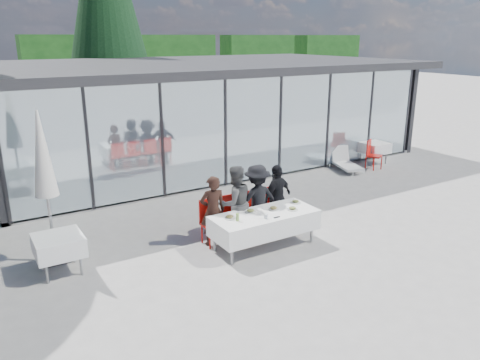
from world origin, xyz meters
The scene contains 26 objects.
ground centered at (0.00, 0.00, 0.00)m, with size 90.00×90.00×0.00m, color #9B9893.
pavilion centered at (2.00, 8.16, 2.15)m, with size 14.80×8.80×3.44m.
treeline centered at (-2.00, 28.00, 2.20)m, with size 62.50×2.00×4.40m.
dining_table centered at (-0.34, -0.02, 0.54)m, with size 2.26×0.96×0.75m.
diner_a centered at (-1.20, 0.64, 0.76)m, with size 0.56×0.56×1.53m, color black.
diner_chair_a centered at (-1.20, 0.73, 0.54)m, with size 0.44×0.44×0.97m.
diner_b centered at (-0.67, 0.64, 0.83)m, with size 0.81×0.81×1.66m, color #4A4A4A.
diner_chair_b centered at (-0.67, 0.73, 0.54)m, with size 0.44×0.44×0.97m.
diner_c centered at (-0.09, 0.64, 0.80)m, with size 1.04×1.04×1.60m, color black.
diner_chair_c centered at (-0.09, 0.73, 0.54)m, with size 0.44×0.44×0.97m.
diner_d centered at (0.46, 0.64, 0.76)m, with size 0.90×0.90×1.53m, color black.
diner_chair_d centered at (0.46, 0.73, 0.54)m, with size 0.44×0.44×0.97m.
plate_a centered at (-1.10, 0.12, 0.78)m, with size 0.24×0.24×0.07m.
plate_b centered at (-0.55, 0.19, 0.78)m, with size 0.24×0.24×0.07m.
plate_c centered at (-0.05, 0.07, 0.78)m, with size 0.24×0.24×0.07m.
plate_d centered at (0.61, 0.15, 0.78)m, with size 0.24×0.24×0.07m.
plate_extra centered at (0.29, -0.15, 0.78)m, with size 0.24×0.24×0.07m.
juice_bottle centered at (-1.04, -0.08, 0.83)m, with size 0.06×0.06×0.16m, color #80AA46.
drinking_glasses centered at (-0.48, -0.27, 0.80)m, with size 0.07×0.07×0.10m.
folded_eyeglasses centered at (-0.26, -0.34, 0.76)m, with size 0.14×0.03×0.01m, color black.
spare_table_left centered at (-4.25, 1.03, 0.55)m, with size 0.86×0.86×0.74m.
spare_table_right centered at (6.79, 3.64, 0.55)m, with size 0.86×0.86×0.74m.
spare_chair_a centered at (6.18, 3.18, 0.54)m, with size 0.60×0.60×0.97m.
spare_chair_b centered at (4.29, 4.35, 0.54)m, with size 0.52×0.52×0.97m.
market_umbrella centered at (-4.26, 1.59, 1.98)m, with size 0.50×0.50×3.00m.
lounger centered at (5.35, 3.55, 0.26)m, with size 0.98×1.45×0.72m.
Camera 1 is at (-5.51, -7.51, 4.27)m, focal length 35.00 mm.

